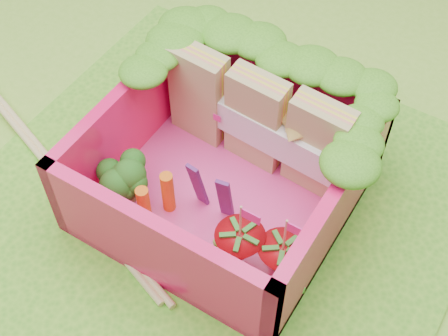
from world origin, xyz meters
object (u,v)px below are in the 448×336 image
at_px(broccoli, 124,176).
at_px(strawberry_left, 240,248).
at_px(bento_box, 225,166).
at_px(sandwich_stack, 257,120).
at_px(chopsticks, 48,162).
at_px(strawberry_right, 281,261).

bearing_deg(broccoli, strawberry_left, -2.47).
distance_m(bento_box, broccoli, 0.54).
bearing_deg(strawberry_left, broccoli, 177.53).
bearing_deg(bento_box, sandwich_stack, 88.95).
bearing_deg(broccoli, sandwich_stack, 54.77).
distance_m(bento_box, strawberry_left, 0.46).
bearing_deg(sandwich_stack, strawberry_left, -66.60).
relative_size(strawberry_left, chopsticks, 0.21).
xyz_separation_m(bento_box, chopsticks, (-0.99, -0.34, -0.26)).
distance_m(sandwich_stack, strawberry_left, 0.74).
bearing_deg(strawberry_left, bento_box, 130.64).
xyz_separation_m(sandwich_stack, broccoli, (-0.44, -0.63, -0.11)).
distance_m(bento_box, chopsticks, 1.08).
bearing_deg(bento_box, strawberry_right, -30.38).
bearing_deg(sandwich_stack, chopsticks, -146.46).
xyz_separation_m(broccoli, strawberry_left, (0.73, -0.03, -0.05)).
bearing_deg(chopsticks, sandwich_stack, 33.54).
height_order(broccoli, strawberry_right, strawberry_right).
relative_size(bento_box, chopsticks, 0.57).
relative_size(bento_box, broccoli, 3.96).
height_order(bento_box, strawberry_left, bento_box).
distance_m(bento_box, strawberry_right, 0.59).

